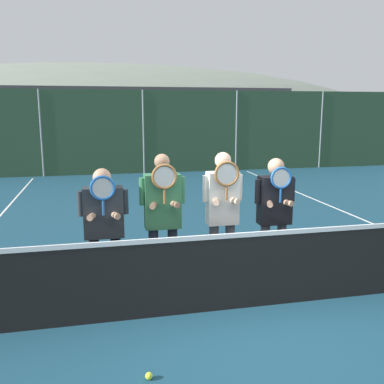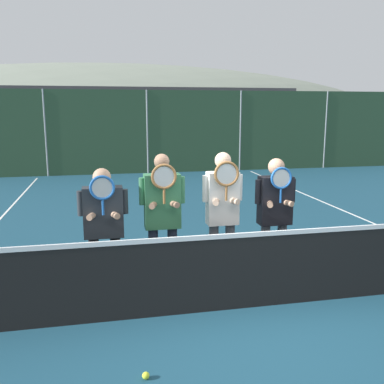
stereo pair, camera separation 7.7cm
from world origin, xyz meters
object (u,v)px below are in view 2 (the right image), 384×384
player_leftmost (104,220)px  player_center_left (163,212)px  player_center_right (222,209)px  player_rightmost (275,209)px  tennis_ball_on_court (146,376)px  car_left_of_center (118,145)px  car_center (226,143)px  car_right_of_center (328,141)px

player_leftmost → player_center_left: bearing=-0.7°
player_center_right → player_rightmost: bearing=1.2°
player_center_left → player_leftmost: bearing=179.3°
player_center_left → tennis_ball_on_court: bearing=-103.0°
car_left_of_center → player_center_left: bearing=-89.6°
car_left_of_center → car_center: 4.77m
player_leftmost → car_left_of_center: 13.11m
tennis_ball_on_court → player_center_left: bearing=77.0°
car_left_of_center → tennis_ball_on_court: 14.97m
player_rightmost → car_left_of_center: (-1.66, 13.07, -0.18)m
car_left_of_center → car_right_of_center: (9.84, 0.08, 0.04)m
player_center_left → player_center_right: 0.81m
player_center_right → car_right_of_center: size_ratio=0.40×
player_leftmost → player_center_right: 1.57m
player_center_right → car_right_of_center: bearing=55.8°
car_right_of_center → player_rightmost: bearing=-121.9°
player_center_left → car_left_of_center: bearing=90.4°
player_center_left → car_left_of_center: 13.10m
player_center_right → car_right_of_center: (8.93, 13.16, -0.19)m
car_left_of_center → car_center: car_center is taller
player_leftmost → player_center_left: (0.75, -0.01, 0.07)m
player_center_left → tennis_ball_on_court: 2.17m
car_left_of_center → player_rightmost: bearing=-82.8°
player_center_right → car_center: bearing=73.4°
player_center_left → player_rightmost: player_center_left is taller
car_center → car_right_of_center: size_ratio=0.88×
player_rightmost → car_center: size_ratio=0.43×
player_leftmost → car_right_of_center: bearing=51.4°
player_center_left → car_right_of_center: size_ratio=0.40×
player_center_left → player_center_right: player_center_right is taller
player_center_right → tennis_ball_on_court: bearing=-123.6°
player_leftmost → player_rightmost: 2.32m
tennis_ball_on_court → car_right_of_center: bearing=55.9°
car_left_of_center → car_right_of_center: 9.84m
tennis_ball_on_court → car_left_of_center: bearing=88.7°
player_center_right → player_leftmost: bearing=-179.8°
player_rightmost → car_right_of_center: bearing=58.1°
player_center_right → player_rightmost: 0.76m
car_center → player_center_right: bearing=-106.6°
car_right_of_center → player_leftmost: bearing=-128.6°
car_center → player_center_left: bearing=-109.8°
player_leftmost → car_left_of_center: (0.66, 13.09, -0.15)m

